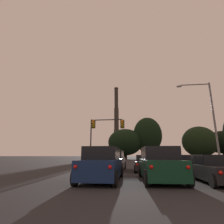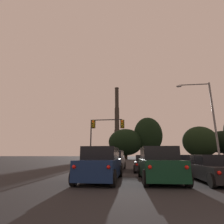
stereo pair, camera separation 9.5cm
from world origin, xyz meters
The scene contains 14 objects.
sedan_right_lane_second centered at (3.14, 8.58, 0.67)m, with size 2.07×4.74×1.43m.
suv_left_lane_front centered at (-3.12, 15.43, 0.90)m, with size 2.21×4.95×1.86m.
hatchback_right_lane_front centered at (2.96, 14.99, 0.66)m, with size 2.05×4.16×1.44m.
suv_left_lane_second centered at (-3.01, 8.42, 0.90)m, with size 2.14×4.92×1.86m.
suv_center_lane_second centered at (0.24, 8.65, 0.90)m, with size 2.26×4.96×1.86m.
sedan_center_lane_front centered at (-0.12, 14.92, 0.67)m, with size 2.13×4.76×1.43m.
traffic_light_overhead_left centered at (-5.62, 22.75, 4.96)m, with size 5.03×0.50×6.52m.
street_lamp centered at (7.08, 17.82, 5.79)m, with size 3.75×0.36×9.47m.
smokestack centered at (-15.11, 151.77, 24.71)m, with size 7.59×7.59×63.20m.
treeline_center_left centered at (26.71, 74.19, 5.95)m, with size 12.63×11.37×10.83m.
treeline_right_mid centered at (34.82, 73.71, 6.54)m, with size 13.25×11.93×11.04m.
treeline_far_right centered at (24.75, 70.55, 6.59)m, with size 13.08×11.78×12.53m.
treeline_left_mid centered at (-4.13, 67.30, 6.42)m, with size 13.26×11.94×11.54m.
treeline_far_left centered at (4.76, 68.44, 9.19)m, with size 11.13×10.01×16.19m.
Camera 1 is at (-1.24, -1.92, 1.39)m, focal length 28.00 mm.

